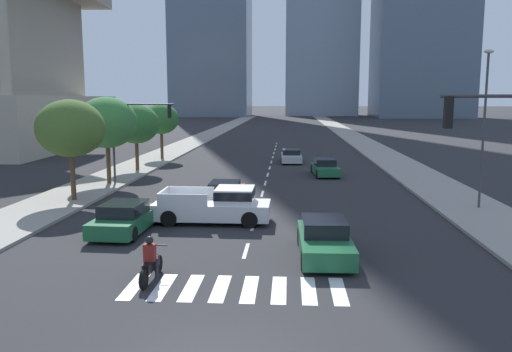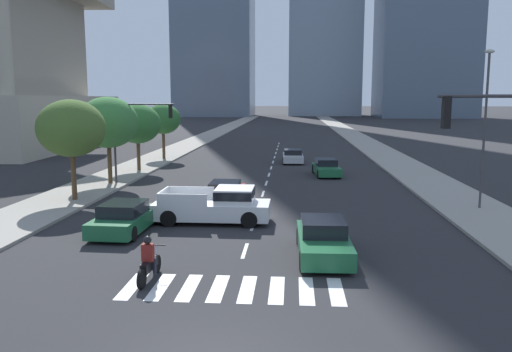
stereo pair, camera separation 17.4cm
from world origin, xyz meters
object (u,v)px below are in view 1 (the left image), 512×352
object	(u,v)px
street_lamp_east	(484,118)
sedan_green_0	(325,168)
sedan_red_3	(225,194)
street_tree_nearest	(70,129)
traffic_signal_far	(136,125)
street_tree_second	(107,123)
sedan_silver_2	(291,156)
street_tree_fourth	(161,119)
street_tree_third	(136,124)
pickup_truck	(218,205)
sedan_green_1	(126,218)
motorcycle_lead	(151,263)
sedan_green_4	(324,239)

from	to	relation	value
street_lamp_east	sedan_green_0	bearing A→B (deg)	121.06
sedan_green_0	sedan_red_3	distance (m)	12.93
sedan_red_3	street_lamp_east	world-z (taller)	street_lamp_east
sedan_green_0	street_tree_nearest	world-z (taller)	street_tree_nearest
traffic_signal_far	street_tree_second	world-z (taller)	street_tree_second
sedan_red_3	traffic_signal_far	xyz separation A→B (m)	(-6.64, 5.82, 3.42)
sedan_silver_2	street_tree_second	world-z (taller)	street_tree_second
street_lamp_east	street_tree_second	bearing A→B (deg)	163.73
street_lamp_east	street_tree_fourth	world-z (taller)	street_lamp_east
street_tree_nearest	street_tree_third	distance (m)	12.25
pickup_truck	street_tree_third	world-z (taller)	street_tree_third
sedan_silver_2	street_tree_fourth	distance (m)	12.75
street_tree_second	street_tree_third	distance (m)	6.52
sedan_green_1	traffic_signal_far	distance (m)	12.77
motorcycle_lead	sedan_green_4	bearing A→B (deg)	-59.22
pickup_truck	street_tree_nearest	size ratio (longest dim) A/B	0.97
street_tree_nearest	street_tree_fourth	xyz separation A→B (m)	(0.00, 20.30, -0.28)
sedan_green_0	sedan_green_4	xyz separation A→B (m)	(-1.40, -20.39, 0.05)
pickup_truck	sedan_green_0	bearing A→B (deg)	69.01
sedan_green_0	sedan_green_1	distance (m)	20.02
pickup_truck	sedan_green_1	size ratio (longest dim) A/B	1.16
street_lamp_east	traffic_signal_far	bearing A→B (deg)	162.24
motorcycle_lead	traffic_signal_far	size ratio (longest dim) A/B	0.37
motorcycle_lead	street_tree_third	bearing A→B (deg)	20.37
motorcycle_lead	street_tree_second	world-z (taller)	street_tree_second
pickup_truck	street_tree_nearest	world-z (taller)	street_tree_nearest
sedan_green_4	street_tree_third	bearing A→B (deg)	-149.27
sedan_red_3	street_tree_nearest	world-z (taller)	street_tree_nearest
sedan_silver_2	street_tree_nearest	world-z (taller)	street_tree_nearest
sedan_green_0	sedan_silver_2	xyz separation A→B (m)	(-2.53, 7.90, -0.02)
sedan_red_3	motorcycle_lead	bearing A→B (deg)	176.05
pickup_truck	sedan_green_4	size ratio (longest dim) A/B	1.16
sedan_red_3	street_tree_second	world-z (taller)	street_tree_second
sedan_green_0	sedan_silver_2	size ratio (longest dim) A/B	0.96
sedan_green_4	street_tree_third	distance (m)	25.42
motorcycle_lead	sedan_silver_2	distance (m)	31.64
sedan_green_1	sedan_green_4	world-z (taller)	sedan_green_4
street_tree_third	street_tree_nearest	bearing A→B (deg)	-90.00
sedan_green_0	street_tree_nearest	xyz separation A→B (m)	(-14.78, -11.26, 3.57)
motorcycle_lead	street_lamp_east	xyz separation A→B (m)	(14.28, 11.48, 4.20)
sedan_green_1	motorcycle_lead	bearing A→B (deg)	-153.06
sedan_green_4	street_lamp_east	bearing A→B (deg)	133.27
sedan_silver_2	street_tree_second	bearing A→B (deg)	-43.89
motorcycle_lead	sedan_green_1	xyz separation A→B (m)	(-2.74, 5.97, 0.03)
street_lamp_east	street_tree_third	distance (m)	25.50
traffic_signal_far	street_tree_fourth	size ratio (longest dim) A/B	1.10
sedan_green_0	street_tree_nearest	size ratio (longest dim) A/B	0.78
sedan_silver_2	street_tree_third	world-z (taller)	street_tree_third
sedan_green_1	street_tree_nearest	distance (m)	8.67
sedan_silver_2	pickup_truck	bearing A→B (deg)	-10.04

